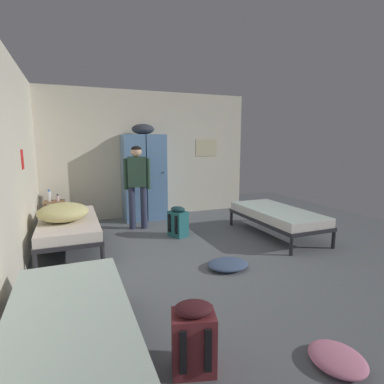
{
  "coord_description": "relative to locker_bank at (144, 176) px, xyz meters",
  "views": [
    {
      "loc": [
        -1.68,
        -3.9,
        1.7
      ],
      "look_at": [
        0.0,
        0.29,
        0.95
      ],
      "focal_mm": 28.46,
      "sensor_mm": 36.0,
      "label": 1
    }
  ],
  "objects": [
    {
      "name": "backpack_maroon",
      "position": [
        -0.71,
        -4.6,
        -0.71
      ],
      "size": [
        0.37,
        0.39,
        0.55
      ],
      "color": "maroon",
      "rests_on": "ground_plane"
    },
    {
      "name": "bed_left_front",
      "position": [
        -1.56,
        -4.27,
        -0.59
      ],
      "size": [
        0.9,
        1.9,
        0.49
      ],
      "color": "#28282D",
      "rests_on": "ground_plane"
    },
    {
      "name": "lotion_bottle",
      "position": [
        -1.74,
        -0.21,
        -0.34
      ],
      "size": [
        0.05,
        0.05,
        0.14
      ],
      "color": "beige",
      "rests_on": "shelf_unit"
    },
    {
      "name": "person_traveler",
      "position": [
        -0.3,
        -0.7,
        0.01
      ],
      "size": [
        0.5,
        0.27,
        1.62
      ],
      "color": "#2D334C",
      "rests_on": "ground_plane"
    },
    {
      "name": "bed_right",
      "position": [
        1.95,
        -2.08,
        -0.59
      ],
      "size": [
        0.9,
        1.9,
        0.49
      ],
      "color": "#28282D",
      "rests_on": "ground_plane"
    },
    {
      "name": "clothes_pile_denim",
      "position": [
        0.42,
        -3.05,
        -0.92
      ],
      "size": [
        0.57,
        0.47,
        0.11
      ],
      "color": "#42567A",
      "rests_on": "ground_plane"
    },
    {
      "name": "room_backdrop",
      "position": [
        -1.09,
        -1.29,
        0.43
      ],
      "size": [
        4.74,
        5.82,
        2.8
      ],
      "color": "beige",
      "rests_on": "ground_plane"
    },
    {
      "name": "bedding_heap",
      "position": [
        -1.63,
        -1.54,
        -0.34
      ],
      "size": [
        0.75,
        0.73,
        0.28
      ],
      "color": "#D1C67F",
      "rests_on": "bed_left_rear"
    },
    {
      "name": "clothes_pile_pink",
      "position": [
        0.33,
        -4.97,
        -0.92
      ],
      "size": [
        0.41,
        0.45,
        0.1
      ],
      "color": "pink",
      "rests_on": "ground_plane"
    },
    {
      "name": "locker_bank",
      "position": [
        0.0,
        0.0,
        0.0
      ],
      "size": [
        0.9,
        0.55,
        2.07
      ],
      "color": "#5B84B2",
      "rests_on": "ground_plane"
    },
    {
      "name": "ground_plane",
      "position": [
        0.19,
        -2.6,
        -0.97
      ],
      "size": [
        9.22,
        9.22,
        0.0
      ],
      "primitive_type": "plane",
      "color": "slate"
    },
    {
      "name": "bed_left_rear",
      "position": [
        -1.56,
        -1.39,
        -0.59
      ],
      "size": [
        0.9,
        1.9,
        0.49
      ],
      "color": "#28282D",
      "rests_on": "ground_plane"
    },
    {
      "name": "water_bottle",
      "position": [
        -1.89,
        -0.15,
        -0.3
      ],
      "size": [
        0.07,
        0.07,
        0.22
      ],
      "color": "white",
      "rests_on": "shelf_unit"
    },
    {
      "name": "backpack_teal",
      "position": [
        0.27,
        -1.45,
        -0.71
      ],
      "size": [
        0.4,
        0.39,
        0.55
      ],
      "color": "#23666B",
      "rests_on": "ground_plane"
    },
    {
      "name": "shelf_unit",
      "position": [
        -1.81,
        -0.17,
        -0.62
      ],
      "size": [
        0.38,
        0.3,
        0.57
      ],
      "color": "brown",
      "rests_on": "ground_plane"
    }
  ]
}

